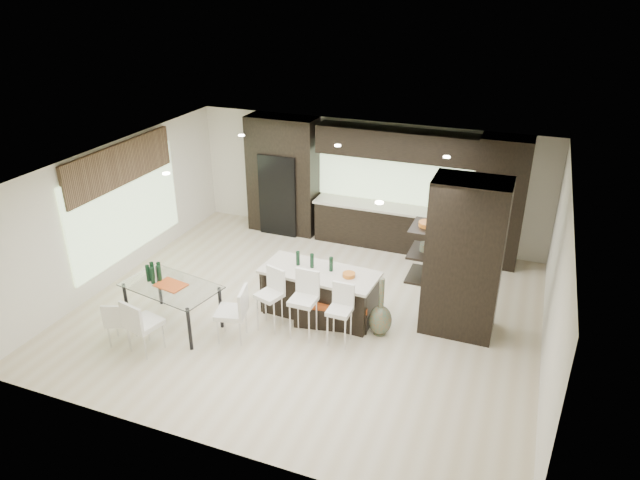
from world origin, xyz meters
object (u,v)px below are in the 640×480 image
at_px(stool_mid, 303,312).
at_px(chair_end, 231,316).
at_px(stool_left, 270,306).
at_px(chair_far, 121,323).
at_px(stool_right, 339,321).
at_px(floor_vase, 381,307).
at_px(bench, 332,312).
at_px(kitchen_island, 320,293).
at_px(chair_near, 145,327).
at_px(dining_table, 173,305).

bearing_deg(stool_mid, chair_end, -153.92).
distance_m(stool_left, chair_far, 2.44).
relative_size(stool_right, floor_vase, 0.79).
height_order(stool_left, bench, stool_left).
relative_size(kitchen_island, chair_far, 2.73).
height_order(stool_left, chair_near, same).
bearing_deg(stool_mid, stool_right, 2.71).
xyz_separation_m(bench, floor_vase, (0.86, 0.01, 0.29)).
relative_size(bench, chair_far, 1.69).
relative_size(floor_vase, dining_table, 0.65).
bearing_deg(stool_mid, kitchen_island, 90.72).
height_order(stool_left, stool_mid, stool_mid).
bearing_deg(kitchen_island, chair_end, -127.17).
bearing_deg(chair_far, stool_right, 2.26).
bearing_deg(bench, stool_mid, -133.47).
bearing_deg(chair_far, bench, 11.44).
distance_m(dining_table, chair_far, 0.90).
bearing_deg(floor_vase, dining_table, -163.13).
relative_size(kitchen_island, stool_mid, 2.16).
bearing_deg(stool_left, chair_far, -131.41).
relative_size(stool_mid, chair_end, 1.07).
height_order(stool_mid, floor_vase, floor_vase).
distance_m(stool_mid, stool_right, 0.63).
bearing_deg(dining_table, floor_vase, 27.54).
bearing_deg(chair_near, chair_far, -171.11).
relative_size(stool_right, chair_near, 0.96).
relative_size(bench, dining_table, 0.78).
relative_size(stool_mid, chair_far, 1.26).
xyz_separation_m(stool_right, chair_near, (-2.83, -1.31, 0.02)).
distance_m(stool_mid, chair_far, 2.99).
height_order(kitchen_island, chair_end, chair_end).
bearing_deg(stool_left, stool_right, 17.85).
xyz_separation_m(stool_left, stool_right, (1.25, 0.01, -0.02)).
xyz_separation_m(kitchen_island, stool_left, (-0.63, -0.73, 0.02)).
distance_m(stool_right, dining_table, 2.88).
bearing_deg(kitchen_island, stool_left, -127.13).
height_order(stool_mid, bench, stool_mid).
height_order(bench, chair_end, chair_end).
xyz_separation_m(stool_left, chair_near, (-1.58, -1.30, 0.00)).
xyz_separation_m(stool_right, chair_end, (-1.70, -0.53, 0.02)).
bearing_deg(dining_table, chair_far, -113.83).
bearing_deg(chair_end, stool_left, -54.08).
bearing_deg(kitchen_island, chair_near, -133.99).
bearing_deg(floor_vase, stool_right, -138.18).
height_order(kitchen_island, chair_far, kitchen_island).
bearing_deg(stool_mid, chair_near, -149.05).
height_order(stool_right, dining_table, stool_right).
xyz_separation_m(dining_table, chair_far, (-0.51, -0.74, -0.02)).
distance_m(stool_left, stool_mid, 0.63).
distance_m(kitchen_island, dining_table, 2.54).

